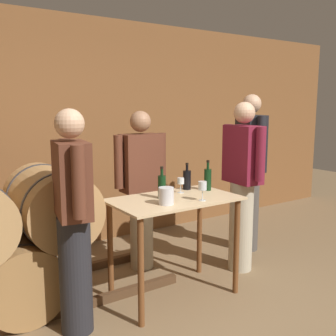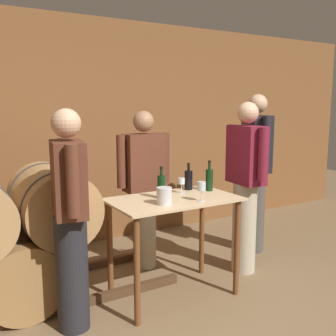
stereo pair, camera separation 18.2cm
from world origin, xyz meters
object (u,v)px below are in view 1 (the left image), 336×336
at_px(person_visitor_bearded, 242,183).
at_px(wine_bottle_center, 208,179).
at_px(wine_bottle_left, 187,179).
at_px(person_host, 141,187).
at_px(person_visitor_with_scarf, 250,169).
at_px(wine_glass_near_left, 202,186).
at_px(wine_glass_near_center, 181,182).
at_px(ice_bucket, 166,196).
at_px(person_visitor_near_door, 73,218).
at_px(wine_bottle_far_left, 162,186).

bearing_deg(person_visitor_bearded, wine_bottle_center, -179.43).
distance_m(wine_bottle_left, wine_bottle_center, 0.20).
xyz_separation_m(wine_bottle_left, person_host, (-0.23, 0.48, -0.13)).
bearing_deg(person_visitor_with_scarf, wine_bottle_center, -158.06).
height_order(wine_glass_near_left, wine_glass_near_center, wine_glass_near_left).
relative_size(ice_bucket, person_visitor_near_door, 0.08).
xyz_separation_m(wine_bottle_far_left, person_visitor_with_scarf, (1.46, 0.41, -0.04)).
height_order(person_visitor_with_scarf, person_visitor_bearded, person_visitor_with_scarf).
relative_size(wine_glass_near_center, ice_bucket, 1.00).
relative_size(person_host, person_visitor_near_door, 0.98).
relative_size(wine_bottle_far_left, person_visitor_with_scarf, 0.15).
bearing_deg(wine_glass_near_left, wine_bottle_left, 70.14).
bearing_deg(person_host, wine_bottle_left, -64.76).
xyz_separation_m(wine_bottle_far_left, wine_bottle_center, (0.53, 0.03, 0.00)).
bearing_deg(wine_bottle_left, wine_bottle_far_left, -156.72).
relative_size(wine_bottle_far_left, ice_bucket, 1.99).
relative_size(wine_bottle_left, person_visitor_with_scarf, 0.14).
xyz_separation_m(wine_glass_near_center, ice_bucket, (-0.34, -0.27, -0.03)).
bearing_deg(person_host, person_visitor_bearded, -36.85).
bearing_deg(wine_bottle_far_left, wine_glass_near_left, -47.06).
height_order(wine_bottle_left, person_visitor_with_scarf, person_visitor_with_scarf).
height_order(wine_glass_near_center, ice_bucket, same).
relative_size(wine_bottle_far_left, wine_glass_near_center, 1.99).
bearing_deg(ice_bucket, person_host, 73.42).
xyz_separation_m(wine_bottle_far_left, wine_bottle_left, (0.39, 0.17, -0.01)).
bearing_deg(wine_glass_near_center, wine_glass_near_left, -93.20).
bearing_deg(ice_bucket, wine_bottle_center, 19.79).
xyz_separation_m(wine_bottle_left, wine_glass_near_center, (-0.13, -0.09, 0.01)).
bearing_deg(wine_glass_near_center, person_visitor_near_door, -170.27).
bearing_deg(wine_bottle_center, person_visitor_with_scarf, 21.94).
bearing_deg(wine_bottle_center, person_visitor_bearded, 0.57).
xyz_separation_m(ice_bucket, person_visitor_near_door, (-0.75, 0.09, -0.08)).
distance_m(wine_bottle_center, ice_bucket, 0.65).
bearing_deg(wine_glass_near_left, person_host, 94.55).
xyz_separation_m(person_visitor_bearded, person_visitor_near_door, (-1.82, -0.14, -0.03)).
xyz_separation_m(wine_glass_near_left, person_host, (-0.07, 0.90, -0.16)).
bearing_deg(wine_bottle_far_left, person_host, 75.56).
xyz_separation_m(wine_bottle_far_left, person_host, (0.17, 0.65, -0.14)).
height_order(wine_bottle_center, person_visitor_near_door, person_visitor_near_door).
bearing_deg(wine_bottle_left, wine_bottle_center, -45.01).
bearing_deg(person_host, wine_glass_near_center, -80.86).
bearing_deg(wine_bottle_left, person_visitor_bearded, -12.80).
xyz_separation_m(wine_glass_near_center, person_visitor_bearded, (0.73, -0.05, -0.09)).
bearing_deg(wine_bottle_center, wine_glass_near_left, -135.66).
xyz_separation_m(wine_bottle_far_left, person_visitor_near_door, (-0.83, -0.10, -0.12)).
bearing_deg(person_visitor_with_scarf, person_host, 169.41).
height_order(ice_bucket, person_visitor_near_door, person_visitor_near_door).
height_order(wine_glass_near_center, person_visitor_with_scarf, person_visitor_with_scarf).
relative_size(wine_bottle_center, wine_glass_near_center, 2.03).
relative_size(wine_glass_near_left, person_host, 0.10).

